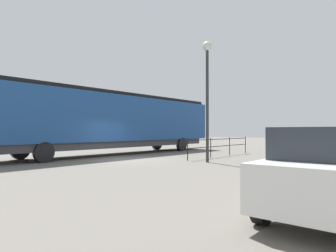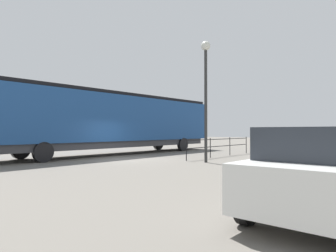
% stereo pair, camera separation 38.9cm
% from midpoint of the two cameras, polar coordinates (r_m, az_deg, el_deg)
% --- Properties ---
extents(ground_plane, '(120.00, 120.00, 0.00)m').
position_cam_midpoint_polar(ground_plane, '(17.69, -6.96, -6.39)').
color(ground_plane, '#666059').
extents(locomotive, '(3.10, 18.82, 4.34)m').
position_cam_midpoint_polar(locomotive, '(22.07, -8.30, 0.99)').
color(locomotive, navy).
rests_on(locomotive, ground_plane).
extents(parked_car_white, '(1.96, 4.62, 1.75)m').
position_cam_midpoint_polar(parked_car_white, '(6.81, 28.79, -7.40)').
color(parked_car_white, silver).
rests_on(parked_car_white, ground_plane).
extents(lamp_post, '(0.51, 0.51, 6.50)m').
position_cam_midpoint_polar(lamp_post, '(16.33, 7.90, 9.02)').
color(lamp_post, '#2D2D2D').
rests_on(lamp_post, ground_plane).
extents(platform_fence, '(0.05, 7.43, 1.24)m').
position_cam_midpoint_polar(platform_fence, '(19.97, 10.55, -3.42)').
color(platform_fence, black).
rests_on(platform_fence, ground_plane).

